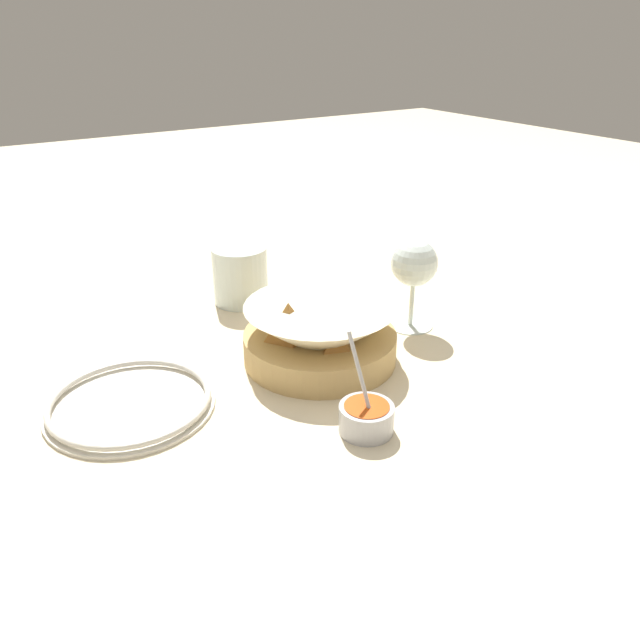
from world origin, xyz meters
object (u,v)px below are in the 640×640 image
at_px(sauce_cup, 366,417).
at_px(wine_glass, 414,266).
at_px(beer_mug, 240,277).
at_px(side_plate, 130,403).
at_px(food_basket, 320,336).

bearing_deg(sauce_cup, wine_glass, -50.55).
bearing_deg(wine_glass, sauce_cup, 129.45).
bearing_deg(beer_mug, side_plate, 130.00).
relative_size(food_basket, sauce_cup, 1.86).
bearing_deg(beer_mug, food_basket, -179.40).
height_order(sauce_cup, side_plate, sauce_cup).
xyz_separation_m(sauce_cup, beer_mug, (0.42, -0.05, 0.03)).
relative_size(beer_mug, side_plate, 0.62).
distance_m(food_basket, side_plate, 0.27).
bearing_deg(side_plate, food_basket, -95.02).
distance_m(beer_mug, side_plate, 0.34).
distance_m(food_basket, beer_mug, 0.24).
bearing_deg(wine_glass, side_plate, 88.54).
height_order(beer_mug, side_plate, beer_mug).
relative_size(food_basket, side_plate, 1.03).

